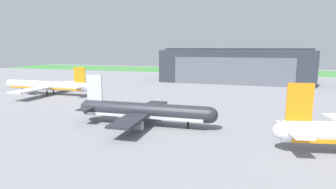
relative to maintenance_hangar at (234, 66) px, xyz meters
name	(u,v)px	position (x,y,z in m)	size (l,w,h in m)	color
ground_plane	(158,127)	(-11.31, -104.77, -9.57)	(440.00, 440.00, 0.00)	gray
grass_field_strip	(227,71)	(-11.31, 75.23, -9.53)	(440.00, 56.00, 0.08)	#428B40
maintenance_hangar	(234,66)	(0.00, 0.00, 0.00)	(84.72, 32.72, 20.06)	#2D333D
airliner_far_right	(47,86)	(-74.57, -72.29, -5.67)	(43.79, 37.18, 12.31)	silver
airliner_near_left	(145,111)	(-15.14, -104.18, -5.84)	(38.07, 30.25, 13.06)	#282B33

